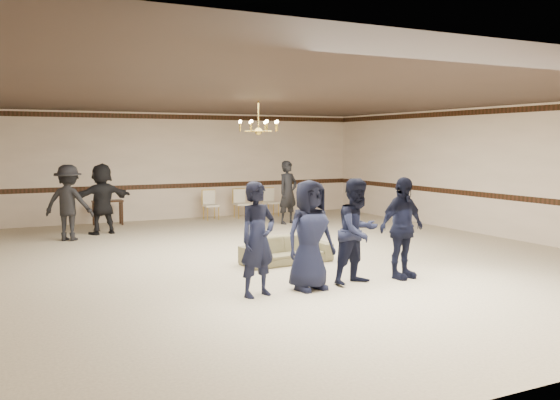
{
  "coord_description": "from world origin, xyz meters",
  "views": [
    {
      "loc": [
        -5.5,
        -10.88,
        2.32
      ],
      "look_at": [
        -0.24,
        -0.5,
        1.21
      ],
      "focal_mm": 39.15,
      "sensor_mm": 36.0,
      "label": 1
    }
  ],
  "objects_px": {
    "chandelier": "(258,116)",
    "banquet_chair_right": "(271,202)",
    "adult_right": "(288,192)",
    "adult_mid": "(102,199)",
    "settee": "(286,250)",
    "adult_left": "(69,203)",
    "boy_b": "(310,235)",
    "boy_d": "(402,228)",
    "boy_c": "(358,231)",
    "banquet_chair_mid": "(242,204)",
    "boy_a": "(258,239)",
    "console_table": "(108,213)",
    "banquet_chair_left": "(211,205)"
  },
  "relations": [
    {
      "from": "boy_c",
      "to": "adult_mid",
      "type": "height_order",
      "value": "adult_mid"
    },
    {
      "from": "chandelier",
      "to": "banquet_chair_right",
      "type": "xyz_separation_m",
      "value": [
        2.86,
        5.26,
        -2.44
      ]
    },
    {
      "from": "boy_b",
      "to": "adult_mid",
      "type": "bearing_deg",
      "value": 97.59
    },
    {
      "from": "settee",
      "to": "adult_right",
      "type": "height_order",
      "value": "adult_right"
    },
    {
      "from": "boy_c",
      "to": "adult_mid",
      "type": "relative_size",
      "value": 0.97
    },
    {
      "from": "boy_d",
      "to": "banquet_chair_right",
      "type": "relative_size",
      "value": 1.97
    },
    {
      "from": "adult_mid",
      "to": "boy_d",
      "type": "bearing_deg",
      "value": 102.46
    },
    {
      "from": "adult_mid",
      "to": "banquet_chair_right",
      "type": "height_order",
      "value": "adult_mid"
    },
    {
      "from": "adult_left",
      "to": "adult_right",
      "type": "relative_size",
      "value": 1.0
    },
    {
      "from": "boy_b",
      "to": "adult_left",
      "type": "bearing_deg",
      "value": 105.76
    },
    {
      "from": "boy_b",
      "to": "boy_a",
      "type": "bearing_deg",
      "value": 174.23
    },
    {
      "from": "settee",
      "to": "banquet_chair_left",
      "type": "xyz_separation_m",
      "value": [
        1.02,
        6.87,
        0.18
      ]
    },
    {
      "from": "settee",
      "to": "adult_mid",
      "type": "bearing_deg",
      "value": 110.32
    },
    {
      "from": "settee",
      "to": "banquet_chair_mid",
      "type": "xyz_separation_m",
      "value": [
        2.02,
        6.87,
        0.18
      ]
    },
    {
      "from": "boy_d",
      "to": "adult_mid",
      "type": "bearing_deg",
      "value": 104.27
    },
    {
      "from": "boy_c",
      "to": "banquet_chair_left",
      "type": "relative_size",
      "value": 1.97
    },
    {
      "from": "console_table",
      "to": "adult_mid",
      "type": "bearing_deg",
      "value": -104.35
    },
    {
      "from": "boy_c",
      "to": "banquet_chair_mid",
      "type": "relative_size",
      "value": 1.97
    },
    {
      "from": "chandelier",
      "to": "banquet_chair_right",
      "type": "distance_m",
      "value": 6.47
    },
    {
      "from": "adult_mid",
      "to": "banquet_chair_mid",
      "type": "relative_size",
      "value": 2.04
    },
    {
      "from": "adult_left",
      "to": "banquet_chair_mid",
      "type": "height_order",
      "value": "adult_left"
    },
    {
      "from": "adult_right",
      "to": "banquet_chair_mid",
      "type": "distance_m",
      "value": 1.99
    },
    {
      "from": "boy_c",
      "to": "adult_left",
      "type": "bearing_deg",
      "value": 105.98
    },
    {
      "from": "chandelier",
      "to": "banquet_chair_mid",
      "type": "bearing_deg",
      "value": 70.52
    },
    {
      "from": "adult_left",
      "to": "banquet_chair_mid",
      "type": "relative_size",
      "value": 2.04
    },
    {
      "from": "boy_b",
      "to": "banquet_chair_right",
      "type": "height_order",
      "value": "boy_b"
    },
    {
      "from": "boy_b",
      "to": "adult_right",
      "type": "xyz_separation_m",
      "value": [
        3.32,
        7.09,
        0.03
      ]
    },
    {
      "from": "adult_right",
      "to": "console_table",
      "type": "distance_m",
      "value": 5.1
    },
    {
      "from": "banquet_chair_right",
      "to": "banquet_chair_mid",
      "type": "bearing_deg",
      "value": 177.91
    },
    {
      "from": "console_table",
      "to": "settee",
      "type": "bearing_deg",
      "value": -73.23
    },
    {
      "from": "boy_b",
      "to": "boy_d",
      "type": "bearing_deg",
      "value": -5.77
    },
    {
      "from": "adult_left",
      "to": "chandelier",
      "type": "bearing_deg",
      "value": 169.67
    },
    {
      "from": "boy_a",
      "to": "banquet_chair_right",
      "type": "bearing_deg",
      "value": 48.06
    },
    {
      "from": "chandelier",
      "to": "boy_d",
      "type": "height_order",
      "value": "chandelier"
    },
    {
      "from": "adult_mid",
      "to": "chandelier",
      "type": "bearing_deg",
      "value": 110.96
    },
    {
      "from": "chandelier",
      "to": "adult_right",
      "type": "relative_size",
      "value": 0.52
    },
    {
      "from": "chandelier",
      "to": "adult_mid",
      "type": "bearing_deg",
      "value": 124.03
    },
    {
      "from": "adult_mid",
      "to": "adult_right",
      "type": "height_order",
      "value": "same"
    },
    {
      "from": "chandelier",
      "to": "console_table",
      "type": "relative_size",
      "value": 1.13
    },
    {
      "from": "boy_c",
      "to": "adult_mid",
      "type": "xyz_separation_m",
      "value": [
        -2.68,
        7.49,
        0.03
      ]
    },
    {
      "from": "boy_b",
      "to": "adult_left",
      "type": "xyz_separation_m",
      "value": [
        -2.68,
        6.79,
        0.03
      ]
    },
    {
      "from": "adult_mid",
      "to": "settee",
      "type": "bearing_deg",
      "value": 101.03
    },
    {
      "from": "adult_right",
      "to": "console_table",
      "type": "height_order",
      "value": "adult_right"
    },
    {
      "from": "banquet_chair_left",
      "to": "adult_left",
      "type": "bearing_deg",
      "value": -150.68
    },
    {
      "from": "console_table",
      "to": "adult_right",
      "type": "bearing_deg",
      "value": -22.48
    },
    {
      "from": "adult_mid",
      "to": "adult_left",
      "type": "bearing_deg",
      "value": 24.8
    },
    {
      "from": "boy_b",
      "to": "boy_d",
      "type": "xyz_separation_m",
      "value": [
        1.8,
        0.0,
        0.0
      ]
    },
    {
      "from": "chandelier",
      "to": "adult_left",
      "type": "xyz_separation_m",
      "value": [
        -3.49,
        3.13,
        -1.98
      ]
    },
    {
      "from": "boy_a",
      "to": "adult_left",
      "type": "relative_size",
      "value": 0.97
    },
    {
      "from": "boy_b",
      "to": "adult_left",
      "type": "distance_m",
      "value": 7.3
    }
  ]
}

